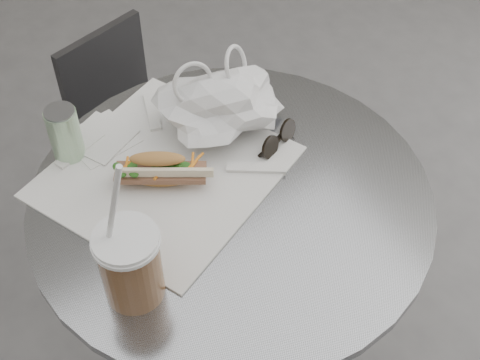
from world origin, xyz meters
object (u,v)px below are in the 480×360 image
chair_far (145,155)px  banh_mi (160,170)px  cafe_table (232,277)px  drink_can (65,134)px  iced_coffee (130,264)px  sunglasses (278,140)px

chair_far → banh_mi: banh_mi is taller
cafe_table → drink_can: size_ratio=6.46×
chair_far → banh_mi: size_ratio=3.06×
banh_mi → iced_coffee: bearing=-95.6°
cafe_table → drink_can: drink_can is taller
cafe_table → banh_mi: (-0.10, 0.10, 0.31)m
banh_mi → sunglasses: 0.25m
chair_far → drink_can: bearing=34.3°
cafe_table → banh_mi: 0.34m
iced_coffee → sunglasses: size_ratio=2.91×
banh_mi → cafe_table: bearing=-11.7°
cafe_table → drink_can: bearing=129.3°
iced_coffee → sunglasses: (0.39, 0.15, -0.06)m
cafe_table → sunglasses: bearing=21.1°
banh_mi → sunglasses: (0.24, -0.04, -0.02)m
chair_far → iced_coffee: iced_coffee is taller
cafe_table → chair_far: bearing=83.0°
chair_far → iced_coffee: size_ratio=2.12×
drink_can → chair_far: bearing=49.4°
iced_coffee → cafe_table: bearing=20.6°
sunglasses → drink_can: size_ratio=0.91×
chair_far → banh_mi: 0.71m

